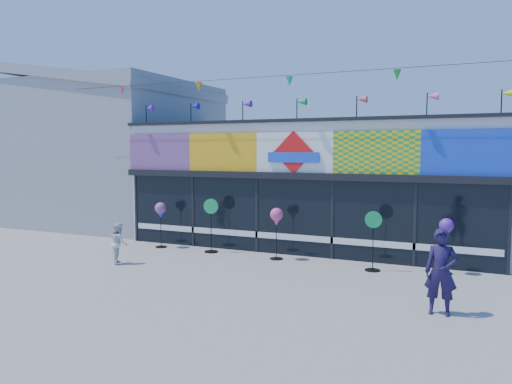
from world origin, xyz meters
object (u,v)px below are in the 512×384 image
Objects in this scene: spinner_0 at (161,211)px; spinner_4 at (446,229)px; spinner_1 at (211,224)px; child at (119,243)px; spinner_2 at (277,218)px; spinner_3 at (373,239)px; adult_man at (441,272)px.

spinner_4 is at bearing 0.61° from spinner_0.
spinner_1 is 2.89m from child.
spinner_2 is at bearing -1.40° from spinner_0.
spinner_1 reaches higher than spinner_4.
spinner_2 is 4.50m from child.
spinner_1 is 1.06× the size of spinner_3.
spinner_4 reaches higher than child.
adult_man is at bearing -57.70° from spinner_3.
child is (-1.60, -2.39, -0.30)m from spinner_1.
spinner_3 is 0.94× the size of adult_man.
spinner_0 is at bearing 177.09° from spinner_3.
spinner_4 is (1.76, 0.44, 0.32)m from spinner_3.
spinner_2 is 2.86m from spinner_3.
adult_man is at bearing -20.72° from spinner_0.
spinner_3 is (5.05, -0.35, -0.05)m from spinner_1.
spinner_2 is at bearing -2.41° from spinner_1.
spinner_1 is 2.25m from spinner_2.
spinner_3 is at bearing -5.09° from spinner_2.
spinner_0 is 4.10m from spinner_2.
spinner_3 is at bearing -3.91° from spinner_1.
adult_man is at bearing -141.84° from child.
spinner_0 reaches higher than child.
spinner_1 reaches higher than spinner_2.
child is (-8.41, -2.49, -0.57)m from spinner_4.
spinner_3 is 3.52m from adult_man.
spinner_1 is (1.88, -0.01, -0.30)m from spinner_0.
spinner_1 is 1.16× the size of spinner_4.
spinner_3 is at bearing -2.91° from spinner_0.
spinner_2 reaches higher than child.
spinner_1 reaches higher than spinner_0.
spinner_0 is at bearing -39.09° from child.
child is at bearing -163.53° from spinner_4.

